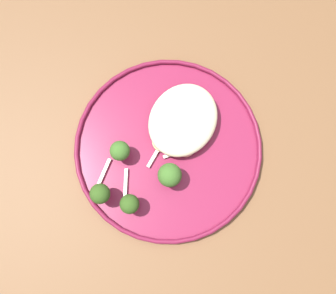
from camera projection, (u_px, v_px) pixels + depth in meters
name	position (u px, v px, depth m)	size (l,w,h in m)	color
ground	(162.00, 193.00, 1.35)	(6.00, 6.00, 0.00)	#2D2B28
wooden_dining_table	(157.00, 163.00, 0.70)	(1.40, 1.00, 0.74)	brown
dinner_plate	(168.00, 148.00, 0.61)	(0.29, 0.29, 0.02)	maroon
noodle_bed	(183.00, 120.00, 0.60)	(0.12, 0.10, 0.04)	beige
seared_scallop_large_seared	(180.00, 122.00, 0.61)	(0.03, 0.03, 0.01)	#E5C689
seared_scallop_tiny_bay	(163.00, 129.00, 0.61)	(0.03, 0.03, 0.01)	#DBB77A
seared_scallop_left_edge	(179.00, 101.00, 0.61)	(0.03, 0.03, 0.02)	beige
seared_scallop_front_small	(195.00, 107.00, 0.61)	(0.03, 0.03, 0.01)	#DBB77A
seared_scallop_rear_pale	(186.00, 147.00, 0.60)	(0.03, 0.03, 0.02)	#E5C689
seared_scallop_half_hidden	(201.00, 121.00, 0.61)	(0.03, 0.03, 0.01)	#DBB77A
seared_scallop_center_golden	(161.00, 141.00, 0.60)	(0.03, 0.03, 0.01)	#DBB77A
broccoli_floret_front_edge	(130.00, 204.00, 0.57)	(0.03, 0.03, 0.05)	#89A356
broccoli_floret_right_tilted	(120.00, 151.00, 0.58)	(0.03, 0.03, 0.05)	#89A356
broccoli_floret_split_head	(100.00, 194.00, 0.57)	(0.03, 0.03, 0.05)	#7A994C
broccoli_floret_near_rim	(170.00, 175.00, 0.57)	(0.04, 0.04, 0.05)	#7A994C
onion_sliver_short_strip	(125.00, 187.00, 0.60)	(0.05, 0.01, 0.00)	silver
onion_sliver_pale_crescent	(154.00, 152.00, 0.61)	(0.05, 0.01, 0.00)	silver
onion_sliver_long_sliver	(103.00, 174.00, 0.60)	(0.05, 0.01, 0.00)	silver
onion_sliver_curled_piece	(176.00, 153.00, 0.61)	(0.04, 0.01, 0.00)	silver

